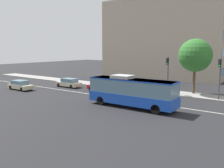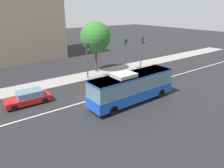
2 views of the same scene
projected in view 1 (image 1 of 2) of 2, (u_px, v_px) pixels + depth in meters
ground_plane at (126, 100)px, 30.24m from camera, size 160.00×160.00×0.00m
sidewalk_kerb at (154, 91)px, 36.25m from camera, size 80.00×3.48×0.14m
lane_centre_line at (126, 100)px, 30.24m from camera, size 76.00×0.16×0.01m
transit_bus at (132, 91)px, 26.00m from camera, size 10.04×2.68×3.46m
sedan_beige at (20, 85)px, 37.40m from camera, size 4.50×1.83×1.46m
sedan_beige_ahead at (69, 83)px, 39.97m from camera, size 4.51×1.84×1.46m
sedan_red at (102, 86)px, 36.28m from camera, size 4.53×1.88×1.46m
traffic_light_near_corner at (168, 69)px, 33.02m from camera, size 0.33×0.62×5.20m
traffic_light_far_corner at (220, 72)px, 29.09m from camera, size 0.34×0.62×5.20m
street_tree_kerbside_left at (195, 55)px, 33.00m from camera, size 4.56×4.56×7.73m
office_block_background at (166, 39)px, 54.32m from camera, size 26.48×14.40×17.00m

